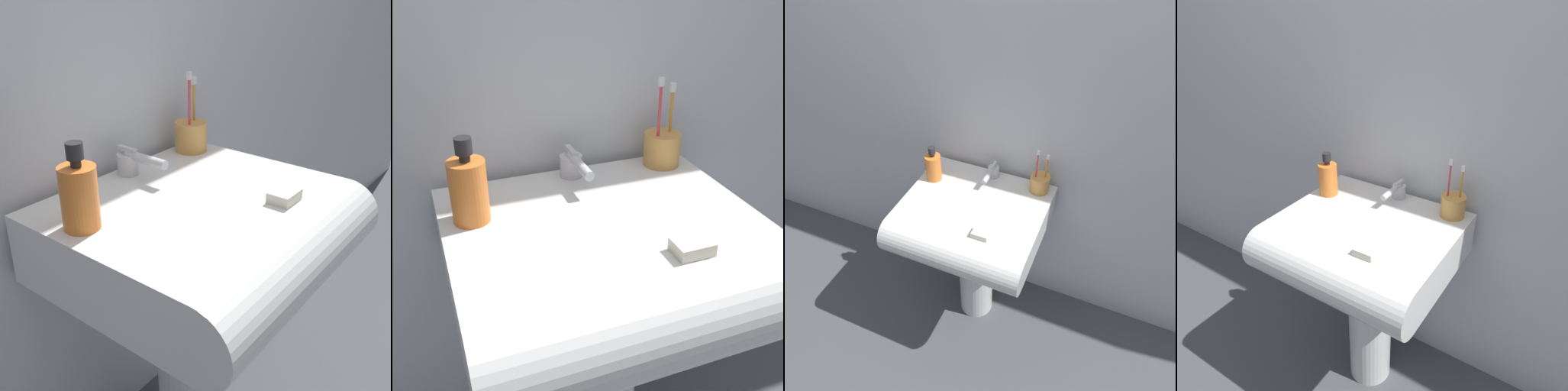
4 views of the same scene
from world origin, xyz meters
TOP-DOWN VIEW (x-y plane):
  - sink_pedestal at (0.00, 0.00)m, footprint 0.17×0.17m
  - sink_basin at (0.00, -0.06)m, footprint 0.60×0.55m
  - faucet at (0.01, 0.18)m, footprint 0.05×0.15m
  - toothbrush_cup at (0.23, 0.18)m, footprint 0.09×0.09m
  - soap_bottle at (-0.24, 0.07)m, footprint 0.07×0.07m
  - bar_soap at (0.10, -0.17)m, footprint 0.07×0.05m

SIDE VIEW (x-z plane):
  - sink_pedestal at x=0.00m, z-range 0.00..0.63m
  - sink_basin at x=0.00m, z-range 0.63..0.78m
  - bar_soap at x=0.10m, z-range 0.78..0.81m
  - faucet at x=0.01m, z-range 0.78..0.85m
  - toothbrush_cup at x=0.23m, z-range 0.72..0.93m
  - soap_bottle at x=-0.24m, z-range 0.77..0.94m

